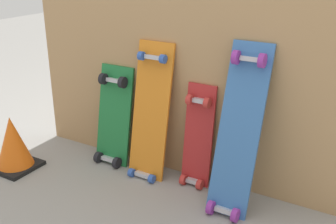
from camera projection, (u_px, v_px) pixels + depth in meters
ground_plane at (174, 174)px, 2.54m from camera, size 12.00×12.00×0.00m
plywood_wall_panel at (181, 60)px, 2.35m from camera, size 2.05×0.04×1.40m
skateboard_green at (113, 120)px, 2.62m from camera, size 0.24×0.20×0.68m
skateboard_orange at (150, 117)px, 2.44m from camera, size 0.23×0.23×0.87m
skateboard_red at (198, 141)px, 2.37m from camera, size 0.17×0.15×0.66m
skateboard_blue at (238, 136)px, 2.11m from camera, size 0.22×0.34×0.92m
traffic_cone at (13, 143)px, 2.56m from camera, size 0.26×0.26×0.34m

